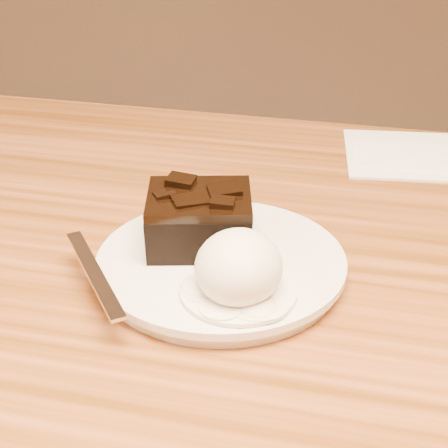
% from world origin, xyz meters
% --- Properties ---
extents(plate, '(0.19, 0.19, 0.02)m').
position_xyz_m(plate, '(0.01, 0.04, 0.76)').
color(plate, silver).
rests_on(plate, dining_table).
extents(brownie, '(0.10, 0.09, 0.04)m').
position_xyz_m(brownie, '(-0.02, 0.06, 0.78)').
color(brownie, black).
rests_on(brownie, plate).
extents(ice_cream_scoop, '(0.06, 0.07, 0.05)m').
position_xyz_m(ice_cream_scoop, '(0.03, -0.00, 0.79)').
color(ice_cream_scoop, silver).
rests_on(ice_cream_scoop, plate).
extents(melt_puddle, '(0.08, 0.08, 0.00)m').
position_xyz_m(melt_puddle, '(0.03, -0.00, 0.77)').
color(melt_puddle, white).
rests_on(melt_puddle, plate).
extents(spoon, '(0.14, 0.17, 0.01)m').
position_xyz_m(spoon, '(-0.03, 0.05, 0.77)').
color(spoon, silver).
rests_on(spoon, plate).
extents(napkin, '(0.15, 0.15, 0.01)m').
position_xyz_m(napkin, '(0.15, 0.32, 0.75)').
color(napkin, white).
rests_on(napkin, dining_table).
extents(crumb_a, '(0.01, 0.01, 0.00)m').
position_xyz_m(crumb_a, '(-0.04, 0.03, 0.77)').
color(crumb_a, black).
rests_on(crumb_a, plate).
extents(crumb_b, '(0.01, 0.01, 0.00)m').
position_xyz_m(crumb_b, '(-0.02, 0.05, 0.77)').
color(crumb_b, black).
rests_on(crumb_b, plate).
extents(crumb_c, '(0.01, 0.01, 0.00)m').
position_xyz_m(crumb_c, '(0.02, 0.03, 0.77)').
color(crumb_c, black).
rests_on(crumb_c, plate).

